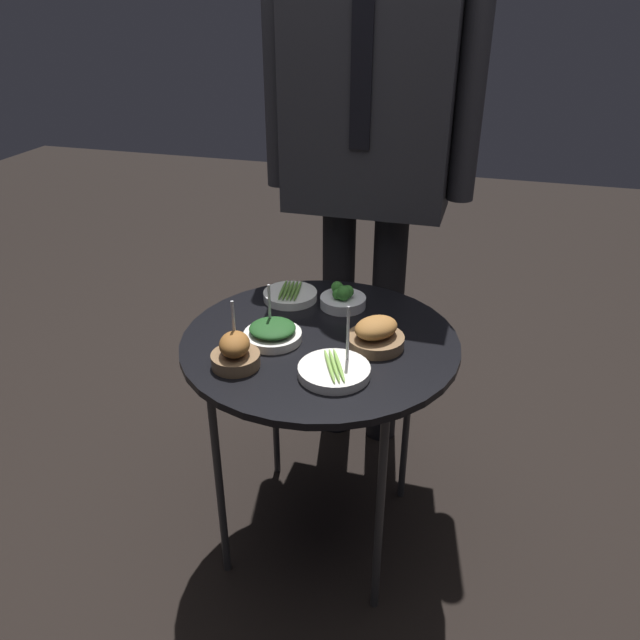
% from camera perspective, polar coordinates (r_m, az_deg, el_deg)
% --- Properties ---
extents(ground_plane, '(8.00, 8.00, 0.00)m').
position_cam_1_polar(ground_plane, '(1.91, 0.00, -18.55)').
color(ground_plane, black).
extents(serving_cart, '(0.68, 0.68, 0.64)m').
position_cam_1_polar(serving_cart, '(1.53, 0.00, -3.08)').
color(serving_cart, black).
rests_on(serving_cart, ground_plane).
extents(bowl_roast_far_rim, '(0.11, 0.11, 0.15)m').
position_cam_1_polar(bowl_roast_far_rim, '(1.40, -7.76, -2.97)').
color(bowl_roast_far_rim, brown).
rests_on(bowl_roast_far_rim, serving_cart).
extents(bowl_roast_front_right, '(0.14, 0.14, 0.07)m').
position_cam_1_polar(bowl_roast_front_right, '(1.47, 5.14, -1.31)').
color(bowl_roast_front_right, brown).
rests_on(bowl_roast_front_right, serving_cart).
extents(bowl_broccoli_front_left, '(0.12, 0.12, 0.07)m').
position_cam_1_polar(bowl_broccoli_front_left, '(1.65, 2.10, 1.96)').
color(bowl_broccoli_front_left, silver).
rests_on(bowl_broccoli_front_left, serving_cart).
extents(bowl_asparagus_mid_right, '(0.15, 0.15, 0.03)m').
position_cam_1_polar(bowl_asparagus_mid_right, '(1.70, -2.74, 2.29)').
color(bowl_asparagus_mid_right, white).
rests_on(bowl_asparagus_mid_right, serving_cart).
extents(bowl_asparagus_back_left, '(0.16, 0.16, 0.15)m').
position_cam_1_polar(bowl_asparagus_back_left, '(1.37, 1.31, -4.62)').
color(bowl_asparagus_back_left, silver).
rests_on(bowl_asparagus_back_left, serving_cart).
extents(bowl_spinach_back_right, '(0.14, 0.14, 0.13)m').
position_cam_1_polar(bowl_spinach_back_right, '(1.50, -4.36, -1.17)').
color(bowl_spinach_back_right, silver).
rests_on(bowl_spinach_back_right, serving_cart).
extents(waiter_figure, '(0.61, 0.23, 1.65)m').
position_cam_1_polar(waiter_figure, '(1.82, 4.49, 17.07)').
color(waiter_figure, black).
rests_on(waiter_figure, ground_plane).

